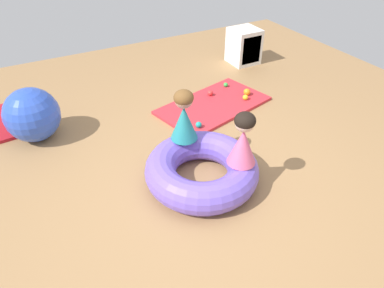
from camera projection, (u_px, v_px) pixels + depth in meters
The scene contains 13 objects.
ground_plane at pixel (197, 188), 3.49m from camera, with size 8.00×8.00×0.00m, color #9E7549.
gym_mat_center_rear at pixel (213, 105), 4.76m from camera, with size 1.46×0.82×0.04m, color red.
inflatable_cushion at pixel (202, 169), 3.48m from camera, with size 1.12×1.12×0.31m, color #7056D1.
child_in_pink at pixel (243, 139), 3.19m from camera, with size 0.38×0.38×0.53m.
child_in_teal at pixel (184, 116), 3.50m from camera, with size 0.37×0.37×0.54m.
play_ball_red at pixel (22, 110), 4.53m from camera, with size 0.11×0.11×0.11m, color red.
play_ball_teal at pixel (199, 125), 4.27m from camera, with size 0.08×0.08×0.08m, color teal.
play_ball_yellow at pixel (245, 97), 4.82m from camera, with size 0.07×0.07×0.07m, color yellow.
play_ball_orange at pixel (247, 92), 4.92m from camera, with size 0.10×0.10×0.10m, color orange.
play_ball_green at pixel (226, 85), 5.13m from camera, with size 0.06×0.06×0.06m, color green.
play_ball_red_second at pixel (210, 93), 4.92m from camera, with size 0.08×0.08×0.08m, color red.
exercise_ball_large at pixel (32, 115), 4.01m from camera, with size 0.62×0.62×0.62m, color blue.
storage_cube at pixel (245, 46), 5.78m from camera, with size 0.44×0.44×0.56m.
Camera 1 is at (-1.26, -2.23, 2.41)m, focal length 33.26 mm.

